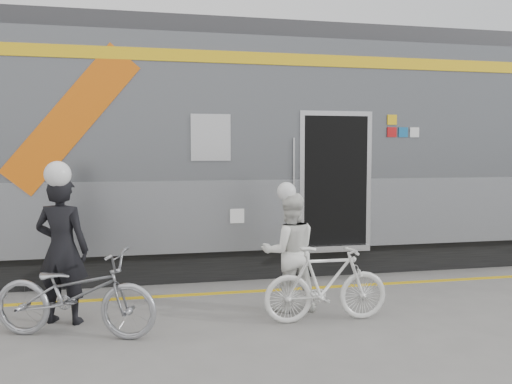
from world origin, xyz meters
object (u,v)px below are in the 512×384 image
object	(u,v)px
man	(62,250)
bicycle_left	(75,294)
woman	(289,252)
bicycle_right	(326,284)

from	to	relation	value
man	bicycle_left	xyz separation A→B (m)	(0.20, -0.55, -0.40)
man	bicycle_left	distance (m)	0.71
man	bicycle_left	world-z (taller)	man
man	woman	bearing A→B (deg)	-162.40
woman	bicycle_right	bearing A→B (deg)	120.13
man	bicycle_left	bearing A→B (deg)	129.22
bicycle_left	woman	size ratio (longest dim) A/B	1.22
bicycle_left	bicycle_right	size ratio (longest dim) A/B	1.21
bicycle_left	man	bearing A→B (deg)	39.22
woman	bicycle_right	xyz separation A→B (m)	(0.30, -0.55, -0.30)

